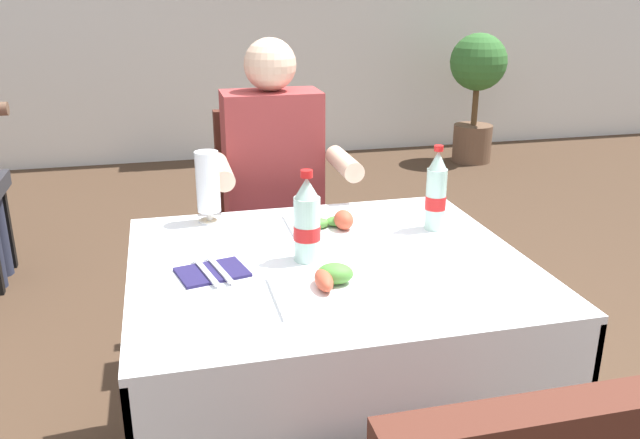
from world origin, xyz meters
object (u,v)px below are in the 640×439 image
at_px(main_dining_table, 329,316).
at_px(plate_near_camera, 326,285).
at_px(chair_far_diner_seat, 275,220).
at_px(plate_far_diner, 334,224).
at_px(beer_glass_left, 208,186).
at_px(potted_plant_corner, 477,83).
at_px(cola_bottle_secondary, 307,222).
at_px(napkin_cutlery_set, 212,272).
at_px(cola_bottle_primary, 436,193).
at_px(seated_diner_far, 276,190).

height_order(main_dining_table, plate_near_camera, plate_near_camera).
relative_size(chair_far_diner_seat, plate_far_diner, 3.80).
relative_size(beer_glass_left, potted_plant_corner, 0.21).
bearing_deg(beer_glass_left, potted_plant_corner, 51.62).
bearing_deg(plate_near_camera, cola_bottle_secondary, 90.13).
bearing_deg(cola_bottle_secondary, napkin_cutlery_set, -173.20).
relative_size(cola_bottle_secondary, potted_plant_corner, 0.23).
xyz_separation_m(cola_bottle_primary, potted_plant_corner, (1.80, 3.33, -0.18)).
xyz_separation_m(seated_diner_far, cola_bottle_secondary, (-0.04, -0.73, 0.13)).
distance_m(main_dining_table, cola_bottle_secondary, 0.28).
bearing_deg(cola_bottle_primary, napkin_cutlery_set, -165.72).
bearing_deg(main_dining_table, beer_glass_left, 126.88).
distance_m(chair_far_diner_seat, potted_plant_corner, 3.42).
height_order(plate_far_diner, cola_bottle_secondary, cola_bottle_secondary).
relative_size(chair_far_diner_seat, cola_bottle_primary, 3.77).
relative_size(plate_near_camera, cola_bottle_primary, 0.90).
xyz_separation_m(plate_far_diner, cola_bottle_secondary, (-0.13, -0.21, 0.09)).
bearing_deg(seated_diner_far, plate_near_camera, -92.63).
distance_m(plate_near_camera, beer_glass_left, 0.62).
relative_size(chair_far_diner_seat, seated_diner_far, 0.77).
relative_size(chair_far_diner_seat, napkin_cutlery_set, 4.94).
height_order(chair_far_diner_seat, potted_plant_corner, potted_plant_corner).
xyz_separation_m(cola_bottle_primary, napkin_cutlery_set, (-0.68, -0.17, -0.11)).
height_order(seated_diner_far, napkin_cutlery_set, seated_diner_far).
xyz_separation_m(plate_far_diner, beer_glass_left, (-0.36, 0.15, 0.10)).
height_order(cola_bottle_primary, potted_plant_corner, potted_plant_corner).
distance_m(chair_far_diner_seat, beer_glass_left, 0.63).
distance_m(chair_far_diner_seat, plate_far_diner, 0.66).
relative_size(main_dining_table, plate_near_camera, 4.52).
bearing_deg(plate_near_camera, cola_bottle_primary, 39.21).
bearing_deg(main_dining_table, potted_plant_corner, 58.04).
xyz_separation_m(chair_far_diner_seat, potted_plant_corner, (2.17, 2.63, 0.12)).
height_order(seated_diner_far, plate_far_diner, seated_diner_far).
bearing_deg(seated_diner_far, chair_far_diner_seat, 83.03).
bearing_deg(plate_far_diner, cola_bottle_secondary, -121.20).
height_order(plate_near_camera, cola_bottle_primary, cola_bottle_primary).
bearing_deg(main_dining_table, seated_diner_far, 91.03).
height_order(beer_glass_left, cola_bottle_secondary, cola_bottle_secondary).
height_order(plate_far_diner, napkin_cutlery_set, plate_far_diner).
relative_size(seated_diner_far, cola_bottle_primary, 4.89).
bearing_deg(cola_bottle_secondary, cola_bottle_primary, 18.56).
distance_m(seated_diner_far, cola_bottle_secondary, 0.74).
distance_m(chair_far_diner_seat, plate_near_camera, 1.06).
relative_size(seated_diner_far, potted_plant_corner, 1.17).
xyz_separation_m(main_dining_table, napkin_cutlery_set, (-0.31, -0.02, 0.18)).
height_order(cola_bottle_primary, napkin_cutlery_set, cola_bottle_primary).
distance_m(chair_far_diner_seat, seated_diner_far, 0.19).
xyz_separation_m(plate_far_diner, napkin_cutlery_set, (-0.39, -0.25, -0.01)).
bearing_deg(plate_near_camera, main_dining_table, 73.60).
height_order(plate_near_camera, beer_glass_left, beer_glass_left).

